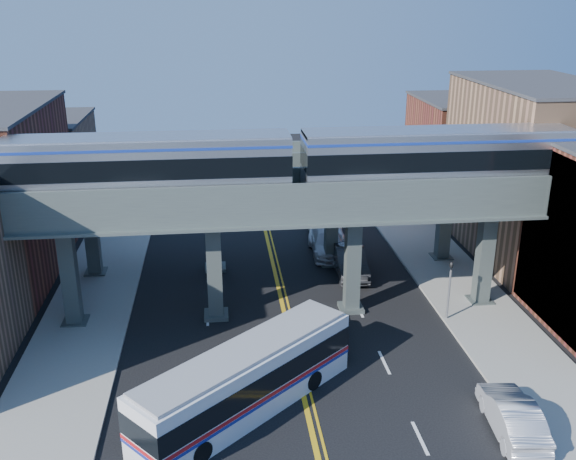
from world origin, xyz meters
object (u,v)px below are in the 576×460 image
at_px(stop_sign, 301,327).
at_px(traffic_signal, 450,284).
at_px(car_lane_b, 350,261).
at_px(car_lane_a, 325,331).
at_px(transit_bus, 247,380).
at_px(transit_train, 149,164).
at_px(car_lane_c, 326,229).
at_px(car_parked_curb, 512,415).
at_px(car_lane_d, 327,242).

distance_m(stop_sign, traffic_signal, 9.41).
bearing_deg(car_lane_b, car_lane_a, -106.89).
height_order(traffic_signal, transit_bus, traffic_signal).
xyz_separation_m(traffic_signal, car_lane_b, (-4.20, 7.19, -1.40)).
xyz_separation_m(transit_train, car_lane_c, (11.67, 11.83, -8.44)).
distance_m(car_lane_b, car_parked_curb, 17.54).
height_order(traffic_signal, car_lane_d, traffic_signal).
relative_size(stop_sign, car_lane_b, 0.48).
bearing_deg(car_lane_a, transit_train, 154.74).
bearing_deg(car_parked_curb, transit_train, -32.02).
xyz_separation_m(stop_sign, traffic_signal, (8.90, 3.00, 0.54)).
bearing_deg(car_lane_c, stop_sign, -96.10).
xyz_separation_m(traffic_signal, car_parked_curb, (-0.70, -10.00, -1.49)).
bearing_deg(transit_train, car_lane_d, 38.63).
distance_m(transit_bus, car_lane_c, 22.18).
bearing_deg(car_lane_a, car_lane_d, 77.09).
bearing_deg(transit_bus, transit_train, 75.25).
height_order(car_lane_c, car_parked_curb, car_parked_curb).
bearing_deg(car_lane_c, car_lane_b, -77.61).
relative_size(transit_bus, car_lane_a, 2.40).
height_order(car_lane_a, car_lane_b, car_lane_b).
xyz_separation_m(transit_train, traffic_signal, (16.40, -2.00, -6.94)).
distance_m(transit_bus, car_lane_b, 16.27).
bearing_deg(car_lane_b, car_lane_c, 97.39).
distance_m(transit_bus, car_lane_d, 19.44).
bearing_deg(car_lane_c, car_lane_a, -91.91).
bearing_deg(car_lane_c, transit_train, -126.80).
bearing_deg(car_parked_curb, car_lane_d, -72.89).
relative_size(car_lane_c, car_lane_d, 1.00).
height_order(traffic_signal, car_lane_a, traffic_signal).
bearing_deg(traffic_signal, transit_bus, -148.95).
distance_m(transit_bus, car_parked_curb, 11.55).
height_order(transit_bus, car_lane_c, transit_bus).
relative_size(transit_train, car_parked_curb, 9.44).
bearing_deg(car_lane_c, transit_bus, -100.99).
bearing_deg(car_lane_b, transit_train, -154.16).
distance_m(car_lane_a, car_lane_c, 15.81).
distance_m(car_lane_b, car_lane_c, 6.67).
height_order(car_lane_d, car_parked_curb, car_lane_d).
distance_m(stop_sign, car_lane_c, 17.37).
relative_size(traffic_signal, transit_bus, 0.39).
distance_m(transit_train, traffic_signal, 17.92).
relative_size(transit_train, car_lane_b, 8.57).
bearing_deg(car_lane_d, car_lane_a, -97.74).
bearing_deg(traffic_signal, transit_train, 173.05).
distance_m(stop_sign, car_parked_curb, 10.82).
relative_size(car_lane_a, car_lane_c, 0.75).
distance_m(transit_bus, car_lane_a, 7.05).
bearing_deg(stop_sign, traffic_signal, 18.63).
relative_size(car_lane_c, car_parked_curb, 1.17).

